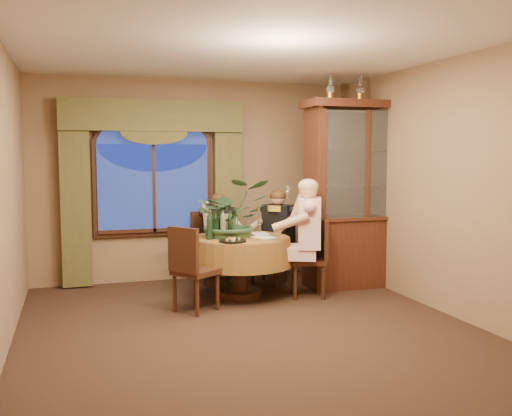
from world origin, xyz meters
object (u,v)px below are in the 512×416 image
object	(u,v)px
chair_right	(308,258)
wine_bottle_5	(210,226)
chair_back	(211,248)
dining_table	(241,267)
person_scarf	(278,237)
oil_lamp_center	(360,88)
wine_bottle_4	(210,224)
china_cabinet	(358,194)
wine_bottle_0	(223,224)
centerpiece_plant	(231,187)
person_back	(218,238)
oil_lamp_left	(330,87)
wine_bottle_1	(218,223)
stoneware_vase	(228,225)
wine_bottle_2	(231,224)
oil_lamp_right	(389,89)
wine_bottle_3	(215,225)
olive_bowl	(244,235)
person_pink	(310,239)
chair_back_right	(269,248)

from	to	relation	value
chair_right	wine_bottle_5	size ratio (longest dim) A/B	2.91
chair_right	chair_back	size ratio (longest dim) A/B	1.00
dining_table	person_scarf	size ratio (longest dim) A/B	1.01
oil_lamp_center	wine_bottle_4	bearing A→B (deg)	-179.26
china_cabinet	wine_bottle_0	world-z (taller)	china_cabinet
centerpiece_plant	person_back	bearing A→B (deg)	88.60
oil_lamp_left	chair_right	xyz separation A→B (m)	(-0.44, -0.36, -2.15)
wine_bottle_1	wine_bottle_4	size ratio (longest dim) A/B	1.00
oil_lamp_left	stoneware_vase	distance (m)	2.22
oil_lamp_left	wine_bottle_2	xyz separation A→B (m)	(-1.38, -0.14, -1.71)
dining_table	centerpiece_plant	bearing A→B (deg)	137.15
centerpiece_plant	oil_lamp_right	bearing A→B (deg)	0.65
centerpiece_plant	wine_bottle_2	size ratio (longest dim) A/B	3.16
wine_bottle_1	wine_bottle_4	distance (m)	0.13
chair_back	wine_bottle_3	bearing A→B (deg)	70.20
wine_bottle_1	wine_bottle_5	bearing A→B (deg)	-122.73
china_cabinet	wine_bottle_2	world-z (taller)	china_cabinet
wine_bottle_0	wine_bottle_5	size ratio (longest dim) A/B	1.00
oil_lamp_right	person_back	distance (m)	3.04
china_cabinet	wine_bottle_4	size ratio (longest dim) A/B	7.45
olive_bowl	wine_bottle_5	xyz separation A→B (m)	(-0.45, -0.09, 0.14)
chair_right	chair_back	world-z (taller)	same
china_cabinet	person_scarf	size ratio (longest dim) A/B	1.91
dining_table	chair_right	bearing A→B (deg)	-17.37
person_back	oil_lamp_right	bearing A→B (deg)	156.49
oil_lamp_right	wine_bottle_3	xyz separation A→B (m)	(-2.42, -0.14, -1.71)
oil_lamp_center	wine_bottle_5	distance (m)	2.71
wine_bottle_0	wine_bottle_4	bearing A→B (deg)	169.25
chair_back	person_pink	world-z (taller)	person_pink
china_cabinet	wine_bottle_0	size ratio (longest dim) A/B	7.45
oil_lamp_left	person_back	size ratio (longest dim) A/B	0.27
wine_bottle_3	wine_bottle_5	xyz separation A→B (m)	(-0.09, -0.08, 0.00)
oil_lamp_center	chair_right	world-z (taller)	oil_lamp_center
chair_back	centerpiece_plant	xyz separation A→B (m)	(0.07, -0.83, 0.88)
chair_back_right	person_back	world-z (taller)	person_back
dining_table	wine_bottle_5	bearing A→B (deg)	-164.88
oil_lamp_center	dining_table	bearing A→B (deg)	-176.22
person_scarf	chair_right	bearing A→B (deg)	148.30
oil_lamp_center	wine_bottle_4	size ratio (longest dim) A/B	1.03
oil_lamp_right	wine_bottle_0	bearing A→B (deg)	-178.63
oil_lamp_center	wine_bottle_2	world-z (taller)	oil_lamp_center
olive_bowl	wine_bottle_5	world-z (taller)	wine_bottle_5
wine_bottle_4	chair_back	bearing A→B (deg)	76.52
chair_back_right	centerpiece_plant	xyz separation A→B (m)	(-0.68, -0.51, 0.88)
chair_right	centerpiece_plant	distance (m)	1.29
dining_table	chair_back	xyz separation A→B (m)	(-0.16, 0.92, 0.10)
chair_right	wine_bottle_4	xyz separation A→B (m)	(-1.16, 0.33, 0.44)
olive_bowl	chair_right	bearing A→B (deg)	-16.74
chair_right	chair_back_right	size ratio (longest dim) A/B	1.00
person_back	wine_bottle_2	distance (m)	0.91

